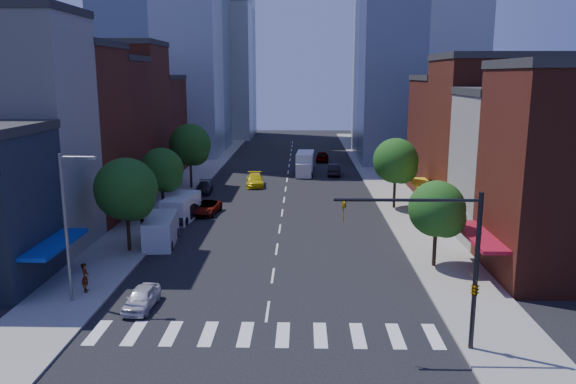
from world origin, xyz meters
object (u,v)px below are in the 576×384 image
at_px(parked_car_third, 207,208).
at_px(cargo_van_far, 181,208).
at_px(parked_car_second, 182,214).
at_px(pedestrian_far, 142,228).
at_px(parked_car_rear, 204,188).
at_px(cargo_van_near, 161,231).
at_px(taxi, 255,180).
at_px(pedestrian_near, 85,277).
at_px(parked_car_front, 142,298).
at_px(traffic_car_oncoming, 334,170).
at_px(box_truck, 305,164).
at_px(traffic_car_far, 322,156).

xyz_separation_m(parked_car_third, cargo_van_far, (-2.02, -2.60, 0.54)).
distance_m(parked_car_second, pedestrian_far, 6.04).
distance_m(parked_car_rear, cargo_van_near, 20.46).
xyz_separation_m(taxi, pedestrian_far, (-7.61, -23.23, 0.20)).
height_order(cargo_van_near, cargo_van_far, cargo_van_far).
bearing_deg(pedestrian_near, pedestrian_far, -15.29).
distance_m(parked_car_front, parked_car_second, 20.01).
relative_size(parked_car_front, traffic_car_oncoming, 0.78).
bearing_deg(box_truck, cargo_van_far, -111.65).
distance_m(parked_car_rear, box_truck, 17.63).
xyz_separation_m(parked_car_third, cargo_van_near, (-1.99, -10.37, 0.52)).
height_order(parked_car_rear, traffic_car_far, traffic_car_far).
height_order(parked_car_rear, pedestrian_near, pedestrian_near).
distance_m(parked_car_rear, pedestrian_near, 31.09).
xyz_separation_m(parked_car_front, traffic_car_oncoming, (13.95, 45.47, 0.16)).
height_order(parked_car_front, cargo_van_near, cargo_van_near).
height_order(parked_car_second, pedestrian_near, pedestrian_near).
relative_size(cargo_van_far, taxi, 1.14).
xyz_separation_m(parked_car_third, pedestrian_far, (-3.99, -8.75, 0.30)).
bearing_deg(pedestrian_far, box_truck, -178.76).
relative_size(box_truck, pedestrian_far, 4.77).
height_order(parked_car_rear, pedestrian_far, pedestrian_far).
bearing_deg(traffic_car_far, taxi, 69.79).
bearing_deg(pedestrian_near, cargo_van_far, -21.18).
distance_m(parked_car_third, pedestrian_far, 9.62).
bearing_deg(parked_car_rear, traffic_car_oncoming, 34.54).
bearing_deg(parked_car_second, traffic_car_oncoming, 65.34).
relative_size(parked_car_second, taxi, 0.96).
distance_m(parked_car_second, taxi, 18.42).
distance_m(parked_car_front, parked_car_third, 23.05).
bearing_deg(parked_car_third, traffic_car_oncoming, 65.20).
bearing_deg(taxi, pedestrian_near, -107.39).
distance_m(cargo_van_near, traffic_car_oncoming, 36.46).
bearing_deg(parked_car_rear, parked_car_front, -89.72).
distance_m(cargo_van_near, pedestrian_near, 10.78).
distance_m(parked_car_front, cargo_van_far, 20.56).
height_order(parked_car_front, pedestrian_far, pedestrian_far).
bearing_deg(parked_car_second, pedestrian_near, -90.58).
bearing_deg(box_truck, parked_car_second, -110.81).
distance_m(cargo_van_far, pedestrian_near, 18.45).
xyz_separation_m(cargo_van_near, pedestrian_near, (-2.18, -10.55, -0.08)).
bearing_deg(parked_car_third, parked_car_second, -112.80).
xyz_separation_m(parked_car_second, pedestrian_near, (-2.37, -17.80, 0.27)).
xyz_separation_m(traffic_car_oncoming, traffic_car_far, (-1.23, 12.62, 0.02)).
distance_m(parked_car_second, pedestrian_near, 17.96).
distance_m(traffic_car_far, box_truck, 12.29).
height_order(parked_car_third, pedestrian_near, pedestrian_near).
height_order(taxi, pedestrian_near, pedestrian_near).
bearing_deg(cargo_van_far, traffic_car_oncoming, 63.90).
relative_size(cargo_van_far, box_truck, 0.77).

